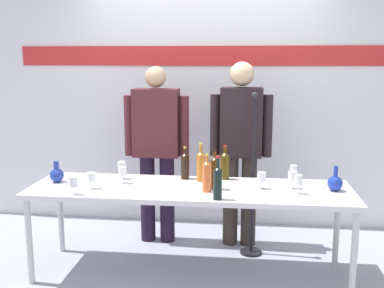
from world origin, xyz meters
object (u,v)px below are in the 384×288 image
Objects in this scene: decanter_blue_left at (57,174)px; wine_glass_left_1 at (123,172)px; display_table at (190,194)px; presenter_right at (241,143)px; wine_glass_left_0 at (122,166)px; wine_glass_right_1 at (262,177)px; wine_bottle_5 at (214,172)px; wine_bottle_0 at (201,165)px; wine_bottle_4 at (207,175)px; wine_glass_right_2 at (298,180)px; microphone_stand at (252,202)px; wine_glass_left_2 at (91,177)px; decanter_blue_right at (335,183)px; wine_bottle_2 at (225,165)px; wine_glass_right_3 at (292,177)px; wine_glass_right_0 at (294,170)px; wine_bottle_3 at (185,165)px; presenter_left at (157,143)px; wine_glass_left_3 at (73,182)px; wine_bottle_1 at (218,181)px.

decanter_blue_left is 0.56m from wine_glass_left_1.
wine_glass_left_1 is at bearing 174.05° from display_table.
presenter_right is 11.37× the size of wine_glass_left_0.
presenter_right is 0.68m from wine_glass_right_1.
wine_bottle_5 is 2.32× the size of wine_glass_left_1.
wine_bottle_0 is at bearing 160.85° from wine_glass_right_1.
wine_bottle_4 is 0.70m from wine_glass_right_2.
wine_bottle_5 is at bearing 53.02° from wine_bottle_4.
wine_glass_left_0 is at bearing -167.02° from microphone_stand.
wine_glass_right_1 is at bearing 2.54° from display_table.
wine_glass_left_2 is (-0.96, -0.10, -0.05)m from wine_bottle_5.
wine_bottle_2 is (-0.87, 0.25, 0.06)m from decanter_blue_right.
display_table is 18.71× the size of wine_glass_right_3.
wine_bottle_5 is 2.06× the size of wine_glass_right_0.
wine_bottle_0 reaches higher than wine_glass_right_1.
decanter_blue_right is 0.67× the size of wine_bottle_2.
wine_glass_left_1 is 1.20m from microphone_stand.
wine_glass_right_1 is (0.50, -0.17, -0.04)m from wine_bottle_0.
wine_glass_left_1 is at bearing -159.54° from microphone_stand.
wine_glass_right_0 is (0.91, -0.05, -0.01)m from wine_bottle_3.
wine_glass_left_0 is 1.19m from wine_glass_right_1.
display_table is 0.83m from presenter_right.
microphone_stand is at bearing 20.46° from wine_glass_left_1.
wine_bottle_5 reaches higher than wine_bottle_3.
microphone_stand is (-0.30, 0.40, -0.34)m from wine_glass_right_3.
wine_glass_left_3 is at bearing -115.71° from presenter_left.
wine_bottle_4 is at bearing -75.68° from wine_bottle_0.
wine_glass_left_1 is 0.28m from wine_glass_left_2.
presenter_right is 0.58m from wine_bottle_0.
wine_glass_right_2 is at bearing -58.38° from microphone_stand.
wine_glass_right_2 reaches higher than wine_glass_right_3.
decanter_blue_left is 0.10× the size of presenter_right.
wine_glass_right_2 is at bearing -5.61° from wine_glass_left_1.
wine_glass_right_1 is at bearing -8.48° from wine_glass_left_0.
decanter_blue_right reaches higher than wine_glass_right_3.
wine_glass_left_2 is (-0.69, -0.39, -0.03)m from wine_bottle_3.
presenter_right is at bearing 32.32° from wine_glass_left_1.
wine_bottle_4 is at bearing -108.30° from presenter_right.
wine_bottle_0 is 1.10× the size of wine_bottle_4.
decanter_blue_left is 1.20m from wine_bottle_0.
wine_glass_left_1 is at bearing 50.08° from wine_glass_left_3.
wine_glass_right_1 is at bearing 16.00° from wine_bottle_4.
presenter_right is at bearing 139.59° from decanter_blue_right.
wine_bottle_1 is 0.27m from wine_bottle_5.
display_table is 0.91m from wine_glass_left_3.
wine_glass_left_3 is (-1.25, -0.95, -0.15)m from presenter_right.
decanter_blue_left is at bearing 180.00° from decanter_blue_right.
decanter_blue_right is 0.61× the size of wine_bottle_1.
display_table is 0.82m from presenter_left.
wine_glass_left_0 is 1.10× the size of wine_glass_right_3.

